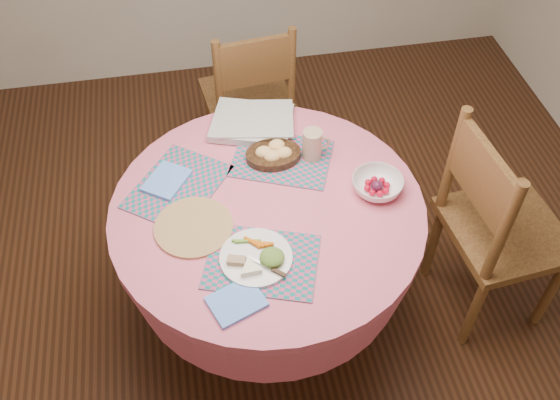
{
  "coord_description": "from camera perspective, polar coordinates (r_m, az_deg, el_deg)",
  "views": [
    {
      "loc": [
        -0.24,
        -1.59,
        2.57
      ],
      "look_at": [
        0.05,
        0.0,
        0.78
      ],
      "focal_mm": 40.0,
      "sensor_mm": 36.0,
      "label": 1
    }
  ],
  "objects": [
    {
      "name": "chair_back",
      "position": [
        3.32,
        -2.77,
        9.42
      ],
      "size": [
        0.49,
        0.48,
        0.97
      ],
      "rotation": [
        0.0,
        0.0,
        3.26
      ],
      "color": "brown",
      "rests_on": "ground"
    },
    {
      "name": "napkin_far",
      "position": [
        2.55,
        -10.32,
        1.76
      ],
      "size": [
        0.22,
        0.23,
        0.01
      ],
      "primitive_type": "cube",
      "rotation": [
        0.0,
        0.0,
        0.96
      ],
      "color": "#6199FB",
      "rests_on": "placemat_left"
    },
    {
      "name": "placemat_front",
      "position": [
        2.26,
        -1.66,
        -5.64
      ],
      "size": [
        0.48,
        0.41,
        0.01
      ],
      "primitive_type": "cube",
      "rotation": [
        0.0,
        0.0,
        -0.33
      ],
      "color": "#146E72",
      "rests_on": "dining_table"
    },
    {
      "name": "ground",
      "position": [
        3.03,
        -0.94,
        -10.05
      ],
      "size": [
        4.0,
        4.0,
        0.0
      ],
      "primitive_type": "plane",
      "color": "#331C0F",
      "rests_on": "ground"
    },
    {
      "name": "wicker_trivet",
      "position": [
        2.38,
        -7.9,
        -2.46
      ],
      "size": [
        0.3,
        0.3,
        0.01
      ],
      "primitive_type": "cylinder",
      "color": "#AA7F49",
      "rests_on": "dining_table"
    },
    {
      "name": "fruit_bowl",
      "position": [
        2.5,
        8.88,
        1.34
      ],
      "size": [
        0.24,
        0.24,
        0.06
      ],
      "rotation": [
        0.0,
        0.0,
        0.21
      ],
      "color": "white",
      "rests_on": "dining_table"
    },
    {
      "name": "placemat_back",
      "position": [
        2.61,
        0.18,
        3.83
      ],
      "size": [
        0.48,
        0.43,
        0.01
      ],
      "primitive_type": "cube",
      "rotation": [
        0.0,
        0.0,
        -0.39
      ],
      "color": "#146E72",
      "rests_on": "dining_table"
    },
    {
      "name": "napkin_near",
      "position": [
        2.16,
        -4.01,
        -9.27
      ],
      "size": [
        0.22,
        0.2,
        0.01
      ],
      "primitive_type": "cube",
      "rotation": [
        0.0,
        0.0,
        0.37
      ],
      "color": "#6199FB",
      "rests_on": "dining_table"
    },
    {
      "name": "bread_bowl",
      "position": [
        2.59,
        -0.6,
        4.29
      ],
      "size": [
        0.23,
        0.23,
        0.08
      ],
      "color": "black",
      "rests_on": "placemat_back"
    },
    {
      "name": "placemat_left",
      "position": [
        2.53,
        -9.34,
        1.24
      ],
      "size": [
        0.48,
        0.5,
        0.01
      ],
      "primitive_type": "cube",
      "rotation": [
        0.0,
        0.0,
        0.93
      ],
      "color": "#146E72",
      "rests_on": "dining_table"
    },
    {
      "name": "dining_table",
      "position": [
        2.58,
        -1.09,
        -3.49
      ],
      "size": [
        1.24,
        1.24,
        0.75
      ],
      "color": "#DC6673",
      "rests_on": "ground"
    },
    {
      "name": "newspaper_stack",
      "position": [
        2.75,
        -2.53,
        7.12
      ],
      "size": [
        0.41,
        0.36,
        0.04
      ],
      "rotation": [
        0.0,
        0.0,
        -0.33
      ],
      "color": "silver",
      "rests_on": "dining_table"
    },
    {
      "name": "dinner_plate",
      "position": [
        2.25,
        -2.01,
        -5.23
      ],
      "size": [
        0.27,
        0.27,
        0.05
      ],
      "rotation": [
        0.0,
        0.0,
        -0.3
      ],
      "color": "white",
      "rests_on": "placemat_front"
    },
    {
      "name": "chair_right",
      "position": [
        2.78,
        19.1,
        -2.22
      ],
      "size": [
        0.51,
        0.53,
        1.06
      ],
      "rotation": [
        0.0,
        0.0,
        1.67
      ],
      "color": "brown",
      "rests_on": "ground"
    },
    {
      "name": "latte_mug",
      "position": [
        2.58,
        3.01,
        5.09
      ],
      "size": [
        0.12,
        0.08,
        0.13
      ],
      "color": "tan",
      "rests_on": "placemat_back"
    }
  ]
}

